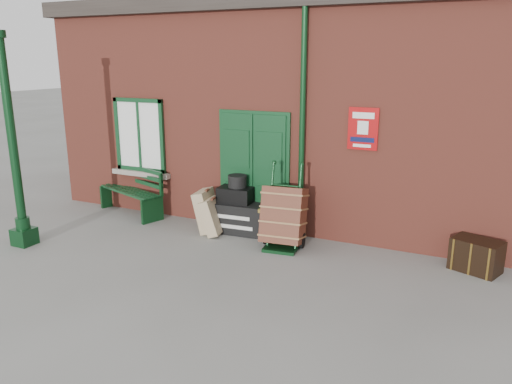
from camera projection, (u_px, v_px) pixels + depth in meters
The scene contains 11 objects.
ground at pixel (232, 258), 8.19m from camera, with size 80.00×80.00×0.00m, color gray.
station_building at pixel (307, 107), 10.68m from camera, with size 10.30×4.30×4.36m.
canopy_column at pixel (15, 166), 8.43m from camera, with size 0.34×0.34×3.61m.
bench at pixel (133, 189), 10.47m from camera, with size 1.72×1.02×1.02m.
houdini_trunk at pixel (239, 216), 9.42m from camera, with size 1.14×0.63×0.57m, color black.
strongbox at pixel (236, 194), 9.33m from camera, with size 0.63×0.46×0.29m, color black.
hatbox at pixel (237, 181), 9.25m from camera, with size 0.34×0.34×0.23m, color black.
suitcase_back at pixel (207, 211), 9.37m from camera, with size 0.22×0.56×0.78m, color tan.
suitcase_front at pixel (212, 216), 9.22m from camera, with size 0.20×0.50×0.67m, color tan.
porter_trolley at pixel (284, 216), 8.55m from camera, with size 0.78×0.83×1.44m.
dark_trunk at pixel (476, 255), 7.65m from camera, with size 0.70×0.46×0.50m, color black.
Camera 1 is at (3.61, -6.73, 3.18)m, focal length 35.00 mm.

